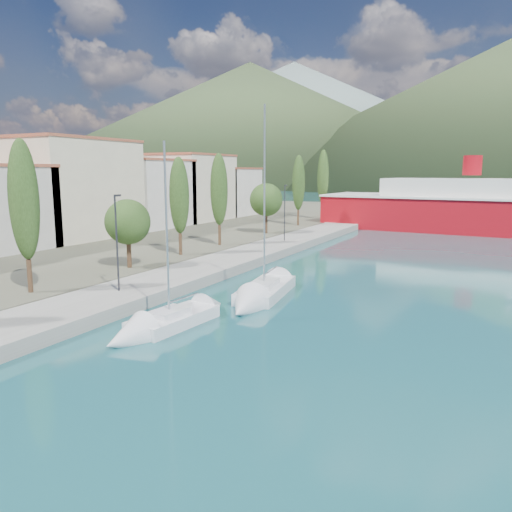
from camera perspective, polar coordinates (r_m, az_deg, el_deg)
The scene contains 8 objects.
ground at distance 131.90m, azimuth 21.33°, elevation 5.35°, with size 1400.00×1400.00×0.00m, color #1C565D.
quay at distance 43.61m, azimuth -3.45°, elevation -0.78°, with size 5.00×88.00×0.80m, color gray.
land_strip at distance 76.37m, azimuth -24.84°, elevation 2.77°, with size 70.00×148.00×0.70m, color #565644.
town_buildings at distance 65.56m, azimuth -16.27°, elevation 6.87°, with size 9.20×69.20×11.30m.
tree_row at distance 51.93m, azimuth -4.16°, elevation 6.86°, with size 4.06×66.16×11.07m.
lamp_posts at distance 33.42m, azimuth -13.85°, elevation 2.17°, with size 0.15×48.36×6.06m.
sailboat_near at distance 26.39m, azimuth -11.98°, elevation -8.15°, with size 2.85×7.59×10.67m.
sailboat_mid at distance 31.68m, azimuth -0.04°, elevation -4.89°, with size 3.84×9.58×13.40m.
Camera 1 is at (12.64, -11.04, 8.24)m, focal length 35.00 mm.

